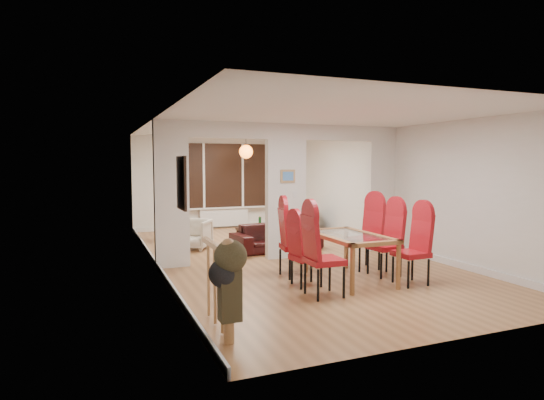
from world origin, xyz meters
TOP-DOWN VIEW (x-y plane):
  - floor at (0.00, 0.00)m, footprint 5.00×9.00m
  - room_walls at (0.00, 0.00)m, footprint 5.00×9.00m
  - divider_wall at (0.00, 0.00)m, footprint 5.00×0.18m
  - bay_window_blinds at (0.00, 4.44)m, footprint 3.00×0.08m
  - radiator at (0.00, 4.40)m, footprint 1.40×0.08m
  - pendant_light at (0.30, 3.30)m, footprint 0.36×0.36m
  - stair_newel at (-2.25, -3.20)m, footprint 0.40×1.20m
  - wall_poster at (-2.47, -2.40)m, footprint 0.04×0.52m
  - pillar_photo at (0.00, -0.10)m, footprint 0.30×0.03m
  - dining_table at (0.23, -1.97)m, footprint 0.88×1.56m
  - dining_chair_la at (-0.54, -2.58)m, footprint 0.49×0.49m
  - dining_chair_lb at (-0.53, -2.01)m, footprint 0.46×0.46m
  - dining_chair_lc at (-0.44, -1.42)m, footprint 0.54×0.54m
  - dining_chair_ra at (0.97, -2.53)m, footprint 0.46×0.46m
  - dining_chair_rb at (0.93, -1.92)m, footprint 0.49×0.49m
  - dining_chair_rc at (0.88, -1.38)m, footprint 0.57×0.57m
  - sofa at (0.14, 0.79)m, footprint 2.00×0.98m
  - armchair at (-1.50, 1.56)m, footprint 0.96×0.96m
  - person at (-1.77, 2.73)m, footprint 0.61×0.44m
  - television at (2.00, 2.81)m, footprint 1.02×0.55m
  - coffee_table at (0.36, 2.62)m, footprint 1.07×0.63m
  - bottle at (0.44, 2.64)m, footprint 0.07×0.07m
  - bowl at (0.45, 2.66)m, footprint 0.23×0.23m
  - shoes at (0.13, -0.46)m, footprint 0.23×0.24m

SIDE VIEW (x-z plane):
  - floor at x=0.00m, z-range -0.01..0.01m
  - shoes at x=0.13m, z-range 0.00..0.09m
  - coffee_table at x=0.36m, z-range 0.00..0.23m
  - bowl at x=0.45m, z-range 0.23..0.29m
  - sofa at x=0.14m, z-range 0.00..0.56m
  - radiator at x=0.00m, z-range 0.05..0.55m
  - television at x=2.00m, z-range 0.00..0.60m
  - armchair at x=-1.50m, z-range 0.00..0.64m
  - dining_table at x=0.23m, z-range 0.00..0.73m
  - bottle at x=0.44m, z-range 0.23..0.51m
  - dining_chair_lb at x=-0.53m, z-range 0.00..1.03m
  - stair_newel at x=-2.25m, z-range 0.00..1.10m
  - dining_chair_ra at x=0.97m, z-range 0.00..1.12m
  - dining_chair_rb at x=0.93m, z-range 0.00..1.13m
  - dining_chair_lc at x=-0.44m, z-range 0.00..1.16m
  - dining_chair_rc at x=0.88m, z-range 0.00..1.18m
  - dining_chair_la at x=-0.54m, z-range 0.00..1.19m
  - person at x=-1.77m, z-range 0.00..1.58m
  - room_walls at x=0.00m, z-range 0.00..2.60m
  - divider_wall at x=0.00m, z-range 0.00..2.60m
  - bay_window_blinds at x=0.00m, z-range 0.60..2.40m
  - wall_poster at x=-2.47m, z-range 1.27..1.94m
  - pillar_photo at x=0.00m, z-range 1.48..1.73m
  - pendant_light at x=0.30m, z-range 1.97..2.33m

